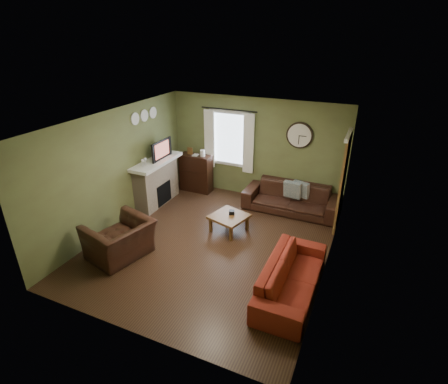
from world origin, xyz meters
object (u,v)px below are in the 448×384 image
at_px(sofa_brown, 291,198).
at_px(sofa_red, 292,277).
at_px(armchair, 120,240).
at_px(coffee_table, 229,223).
at_px(bookshelf, 196,173).

relative_size(sofa_brown, sofa_red, 1.09).
height_order(armchair, coffee_table, armchair).
xyz_separation_m(bookshelf, armchair, (0.11, -3.35, -0.14)).
bearing_deg(coffee_table, sofa_brown, 55.88).
height_order(bookshelf, armchair, bookshelf).
relative_size(bookshelf, coffee_table, 1.43).
xyz_separation_m(armchair, coffee_table, (1.57, 1.74, -0.18)).
bearing_deg(bookshelf, sofa_red, -41.29).
bearing_deg(sofa_brown, armchair, -128.62).
xyz_separation_m(sofa_brown, armchair, (-2.58, -3.23, 0.04)).
relative_size(sofa_brown, coffee_table, 3.20).
bearing_deg(sofa_brown, sofa_red, -75.69).
distance_m(sofa_brown, armchair, 4.14).
bearing_deg(bookshelf, armchair, -88.17).
bearing_deg(armchair, sofa_red, 110.24).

